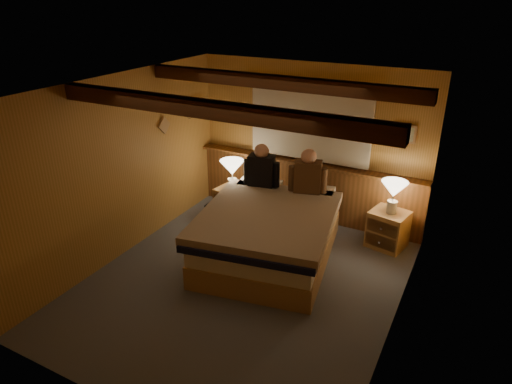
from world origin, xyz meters
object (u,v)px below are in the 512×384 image
Objects in this scene: bed at (269,233)px; nightstand_left at (232,204)px; nightstand_right at (388,229)px; lamp_left at (232,169)px; lamp_right at (394,191)px; duffel_bag at (222,213)px; person_right at (308,175)px; person_left at (262,169)px.

nightstand_left is at bearing 132.93° from bed.
bed is at bearing -130.12° from nightstand_right.
lamp_left is at bearing 133.11° from bed.
lamp_right reaches higher than nightstand_right.
bed is 4.19× the size of nightstand_right.
duffel_bag is (-2.47, -0.41, -0.72)m from lamp_right.
lamp_left reaches higher than duffel_bag.
bed is at bearing -142.73° from lamp_right.
bed is 5.21× the size of duffel_bag.
lamp_right is at bearing -1.63° from person_right.
person_left is (0.54, -0.08, 0.14)m from lamp_left.
person_right is at bearing 0.27° from lamp_left.
person_right is at bearing 8.69° from nightstand_left.
bed is at bearing -27.69° from duffel_bag.
person_right is at bearing -3.44° from person_left.
nightstand_right is 1.24× the size of duffel_bag.
bed is 5.13× the size of lamp_right.
nightstand_left is 0.92× the size of nightstand_right.
person_left reaches higher than bed.
bed is at bearing -66.16° from person_left.
nightstand_right is 2.42m from lamp_left.
duffel_bag is (-0.66, -0.06, -0.84)m from person_left.
bed reaches higher than nightstand_right.
lamp_left is 1.04× the size of lamp_right.
person_left reaches higher than nightstand_right.
nightstand_right is 1.35m from person_right.
person_left reaches higher than lamp_left.
duffel_bag is (-2.46, -0.42, -0.13)m from nightstand_right.
bed is 1.01m from person_left.
lamp_left reaches higher than nightstand_left.
lamp_right is 0.71× the size of person_left.
lamp_right is 2.61m from duffel_bag.
lamp_right reaches higher than bed.
person_left is (-1.79, -0.37, 0.71)m from nightstand_right.
nightstand_left is (-1.03, 0.78, -0.13)m from bed.
nightstand_left is at bearing 60.21° from duffel_bag.
bed is at bearing -120.83° from person_right.
person_right is at bearing -153.99° from nightstand_right.
nightstand_left is 2.38m from nightstand_right.
lamp_left is at bearing -33.54° from nightstand_left.
lamp_left reaches higher than bed.
nightstand_left is at bearing -174.05° from lamp_right.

